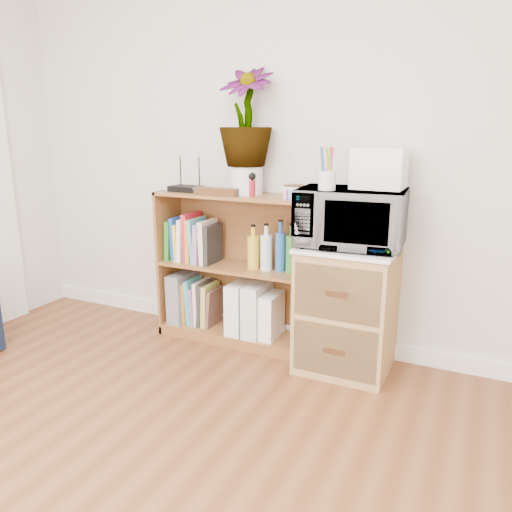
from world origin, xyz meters
The scene contains 21 objects.
skirting_board centered at (0.00, 2.24, 0.05)m, with size 4.00×0.02×0.10m, color white.
bookshelf centered at (-0.35, 2.10, 0.47)m, with size 1.00×0.30×0.95m, color brown.
wicker_unit centered at (0.40, 2.02, 0.35)m, with size 0.50×0.45×0.70m, color #9E7542.
microwave centered at (0.40, 2.02, 0.87)m, with size 0.56×0.38×0.31m, color silver.
pen_cup centered at (0.30, 1.91, 1.08)m, with size 0.09×0.09×0.10m, color white.
small_appliance centered at (0.52, 2.09, 1.13)m, with size 0.27×0.22×0.21m, color white.
router centered at (-0.68, 2.08, 0.97)m, with size 0.19×0.13×0.04m, color black.
white_bowl centered at (-0.54, 2.07, 0.97)m, with size 0.13×0.13×0.03m, color white.
plant_pot centered at (-0.28, 2.12, 1.03)m, with size 0.20×0.20×0.17m, color silver.
potted_plant centered at (-0.28, 2.12, 1.40)m, with size 0.32×0.32×0.56m, color #2D6629.
trinket_box centered at (-0.41, 2.00, 0.97)m, with size 0.28×0.07×0.04m, color #3D2310.
kokeshi_doll centered at (-0.21, 2.06, 1.00)m, with size 0.04×0.04×0.09m, color maroon.
wooden_bowl centered at (0.04, 2.11, 0.99)m, with size 0.12×0.12×0.07m, color #37230F.
paint_jars centered at (0.06, 2.01, 0.98)m, with size 0.12×0.04×0.06m, color #CF7382.
file_box centered at (-0.75, 2.10, 0.23)m, with size 0.10×0.26×0.33m, color slate.
magazine_holder_left centered at (-0.31, 2.09, 0.23)m, with size 0.10×0.26×0.33m, color white.
magazine_holder_mid centered at (-0.19, 2.09, 0.24)m, with size 0.11×0.27×0.33m, color silver.
magazine_holder_right centered at (-0.09, 2.09, 0.21)m, with size 0.09×0.22×0.28m, color white.
cookbooks centered at (-0.65, 2.10, 0.64)m, with size 0.34×0.20×0.31m.
liquor_bottles centered at (-0.09, 2.10, 0.64)m, with size 0.31×0.07×0.30m.
lower_books centered at (-0.60, 2.10, 0.21)m, with size 0.22×0.19×0.30m.
Camera 1 is at (1.07, -0.58, 1.35)m, focal length 35.00 mm.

